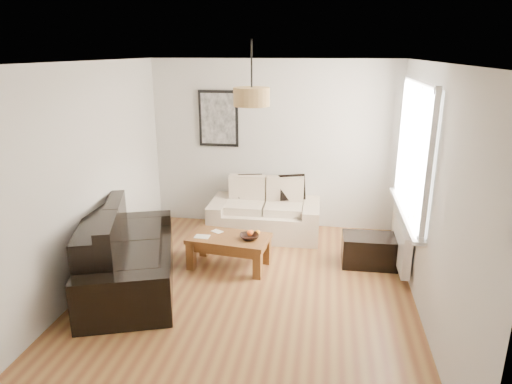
% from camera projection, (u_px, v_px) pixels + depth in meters
% --- Properties ---
extents(floor, '(4.50, 4.50, 0.00)m').
position_uv_depth(floor, '(248.00, 292.00, 5.29)').
color(floor, brown).
rests_on(floor, ground).
extents(ceiling, '(3.80, 4.50, 0.00)m').
position_uv_depth(ceiling, '(246.00, 62.00, 4.51)').
color(ceiling, white).
rests_on(ceiling, floor).
extents(wall_back, '(3.80, 0.04, 2.60)m').
position_uv_depth(wall_back, '(273.00, 145.00, 7.01)').
color(wall_back, silver).
rests_on(wall_back, floor).
extents(wall_front, '(3.80, 0.04, 2.60)m').
position_uv_depth(wall_front, '(183.00, 291.00, 2.78)').
color(wall_front, silver).
rests_on(wall_front, floor).
extents(wall_left, '(0.04, 4.50, 2.60)m').
position_uv_depth(wall_left, '(85.00, 179.00, 5.18)').
color(wall_left, silver).
rests_on(wall_left, floor).
extents(wall_right, '(0.04, 4.50, 2.60)m').
position_uv_depth(wall_right, '(430.00, 195.00, 4.61)').
color(wall_right, silver).
rests_on(wall_right, floor).
extents(window_bay, '(0.14, 1.90, 1.60)m').
position_uv_depth(window_bay, '(415.00, 150.00, 5.28)').
color(window_bay, white).
rests_on(window_bay, wall_right).
extents(radiator, '(0.10, 0.90, 0.52)m').
position_uv_depth(radiator, '(402.00, 245.00, 5.65)').
color(radiator, white).
rests_on(radiator, wall_right).
extents(poster, '(0.62, 0.04, 0.87)m').
position_uv_depth(poster, '(219.00, 119.00, 6.99)').
color(poster, black).
rests_on(poster, wall_back).
extents(pendant_shade, '(0.40, 0.40, 0.20)m').
position_uv_depth(pendant_shade, '(252.00, 97.00, 4.90)').
color(pendant_shade, tan).
rests_on(pendant_shade, ceiling).
extents(loveseat_cream, '(1.66, 0.92, 0.82)m').
position_uv_depth(loveseat_cream, '(265.00, 209.00, 6.85)').
color(loveseat_cream, beige).
rests_on(loveseat_cream, floor).
extents(sofa_leather, '(1.59, 2.23, 0.87)m').
position_uv_depth(sofa_leather, '(129.00, 251.00, 5.35)').
color(sofa_leather, black).
rests_on(sofa_leather, floor).
extents(coffee_table, '(1.09, 0.68, 0.42)m').
position_uv_depth(coffee_table, '(229.00, 251.00, 5.88)').
color(coffee_table, brown).
rests_on(coffee_table, floor).
extents(ottoman, '(0.71, 0.47, 0.40)m').
position_uv_depth(ottoman, '(369.00, 250.00, 5.92)').
color(ottoman, black).
rests_on(ottoman, floor).
extents(cushion_left, '(0.39, 0.20, 0.37)m').
position_uv_depth(cushion_left, '(250.00, 186.00, 6.99)').
color(cushion_left, black).
rests_on(cushion_left, loveseat_cream).
extents(cushion_right, '(0.41, 0.25, 0.39)m').
position_uv_depth(cushion_right, '(292.00, 187.00, 6.89)').
color(cushion_right, black).
rests_on(cushion_right, loveseat_cream).
extents(fruit_bowl, '(0.30, 0.30, 0.06)m').
position_uv_depth(fruit_bowl, '(249.00, 237.00, 5.73)').
color(fruit_bowl, black).
rests_on(fruit_bowl, coffee_table).
extents(orange_a, '(0.07, 0.07, 0.07)m').
position_uv_depth(orange_a, '(252.00, 232.00, 5.84)').
color(orange_a, orange).
rests_on(orange_a, fruit_bowl).
extents(orange_b, '(0.08, 0.08, 0.06)m').
position_uv_depth(orange_b, '(258.00, 232.00, 5.84)').
color(orange_b, orange).
rests_on(orange_b, fruit_bowl).
extents(orange_c, '(0.10, 0.10, 0.08)m').
position_uv_depth(orange_c, '(250.00, 233.00, 5.82)').
color(orange_c, '#FF5915').
rests_on(orange_c, fruit_bowl).
extents(papers, '(0.19, 0.13, 0.01)m').
position_uv_depth(papers, '(202.00, 237.00, 5.80)').
color(papers, white).
rests_on(papers, coffee_table).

